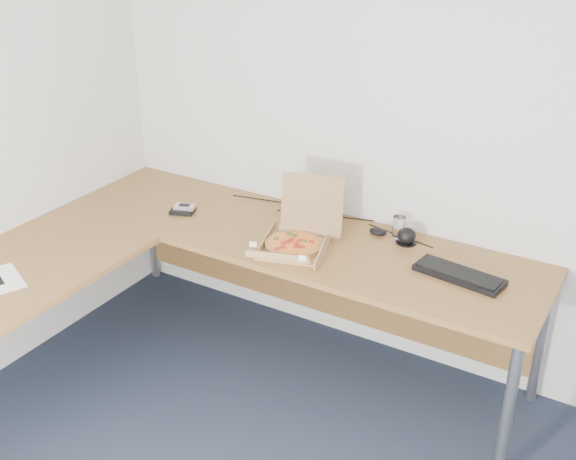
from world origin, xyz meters
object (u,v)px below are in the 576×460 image
Objects in this scene: keyboard at (459,275)px; wallet at (183,210)px; pizza_box at (296,240)px; desk at (187,259)px; drinking_glass at (399,227)px.

wallet is at bearing -169.04° from keyboard.
keyboard is (0.76, 0.12, -0.02)m from pizza_box.
pizza_box is at bearing -163.10° from keyboard.
pizza_box reaches higher than desk.
desk is 1.04m from drinking_glass.
pizza_box reaches higher than drinking_glass.
keyboard is at bearing -7.79° from pizza_box.
keyboard is (0.39, -0.23, -0.04)m from drinking_glass.
wallet is (-0.72, 0.04, -0.03)m from pizza_box.
pizza_box is at bearing 38.16° from desk.
drinking_glass is 0.90× the size of wallet.
desk is 7.01× the size of pizza_box.
wallet is at bearing 130.46° from desk.
drinking_glass is at bearing 40.70° from desk.
drinking_glass is at bearing 156.68° from keyboard.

